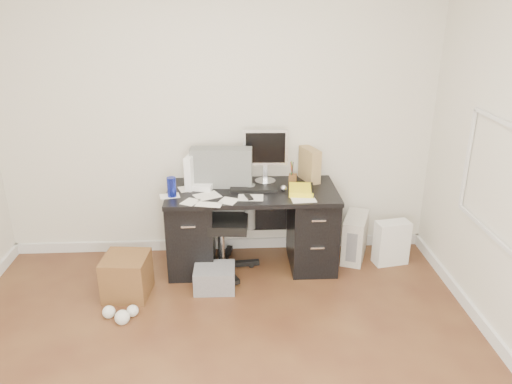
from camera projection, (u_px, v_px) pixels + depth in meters
room_shell at (213, 141)px, 2.55m from camera, size 4.02×4.02×2.71m
desk at (252, 226)px, 4.54m from camera, size 1.50×0.70×0.75m
loose_papers at (229, 192)px, 4.35m from camera, size 1.10×0.60×0.00m
lcd_monitor at (265, 156)px, 4.50m from camera, size 0.41×0.24×0.51m
keyboard at (254, 189)px, 4.41m from camera, size 0.42×0.16×0.02m
computer_mouse at (284, 188)px, 4.36m from camera, size 0.07×0.07×0.06m
travel_mug at (172, 187)px, 4.23m from camera, size 0.09×0.09×0.17m
white_binder at (192, 171)px, 4.42m from camera, size 0.18×0.28×0.30m
magazine_file at (310, 165)px, 4.58m from camera, size 0.21×0.29×0.31m
pen_cup at (293, 172)px, 4.52m from camera, size 0.10×0.10×0.21m
yellow_book at (301, 190)px, 4.34m from camera, size 0.24×0.29×0.05m
paper_remote at (251, 197)px, 4.23m from camera, size 0.23×0.19×0.02m
office_chair at (221, 214)px, 4.40m from camera, size 0.67×0.67×1.11m
pc_tower at (355, 237)px, 4.73m from camera, size 0.33×0.47×0.43m
shopping_bag at (391, 243)px, 4.64m from camera, size 0.34×0.27×0.42m
wicker_basket at (127, 276)px, 4.15m from camera, size 0.39×0.39×0.36m
desk_printer at (215, 278)px, 4.26m from camera, size 0.35×0.29×0.20m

